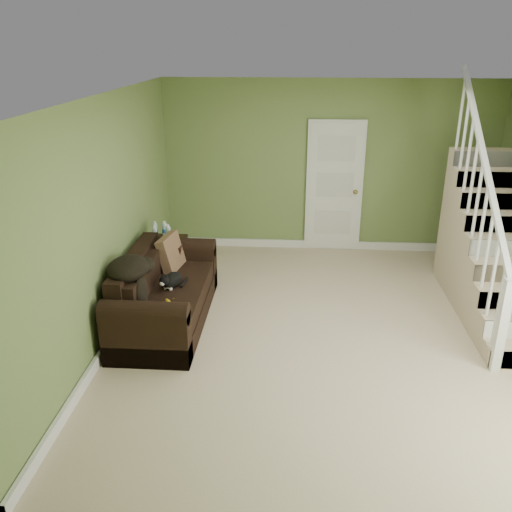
# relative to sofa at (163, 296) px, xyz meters

# --- Properties ---
(floor) EXTENTS (5.00, 5.50, 0.01)m
(floor) POSITION_rel_sofa_xyz_m (2.02, -0.17, -0.31)
(floor) COLOR tan
(floor) RESTS_ON ground
(ceiling) EXTENTS (5.00, 5.50, 0.01)m
(ceiling) POSITION_rel_sofa_xyz_m (2.02, -0.17, 2.29)
(ceiling) COLOR white
(ceiling) RESTS_ON wall_back
(wall_back) EXTENTS (5.00, 0.04, 2.60)m
(wall_back) POSITION_rel_sofa_xyz_m (2.02, 2.58, 0.99)
(wall_back) COLOR olive
(wall_back) RESTS_ON floor
(wall_front) EXTENTS (5.00, 0.04, 2.60)m
(wall_front) POSITION_rel_sofa_xyz_m (2.02, -2.92, 0.99)
(wall_front) COLOR olive
(wall_front) RESTS_ON floor
(wall_left) EXTENTS (0.04, 5.50, 2.60)m
(wall_left) POSITION_rel_sofa_xyz_m (-0.48, -0.17, 0.99)
(wall_left) COLOR olive
(wall_left) RESTS_ON floor
(baseboard_back) EXTENTS (5.00, 0.04, 0.12)m
(baseboard_back) POSITION_rel_sofa_xyz_m (2.02, 2.55, -0.25)
(baseboard_back) COLOR white
(baseboard_back) RESTS_ON floor
(baseboard_left) EXTENTS (0.04, 5.50, 0.12)m
(baseboard_left) POSITION_rel_sofa_xyz_m (-0.45, -0.17, -0.25)
(baseboard_left) COLOR white
(baseboard_left) RESTS_ON floor
(door) EXTENTS (0.86, 0.12, 2.02)m
(door) POSITION_rel_sofa_xyz_m (2.12, 2.54, 0.69)
(door) COLOR white
(door) RESTS_ON floor
(staircase) EXTENTS (1.00, 2.51, 2.82)m
(staircase) POSITION_rel_sofa_xyz_m (4.01, 0.80, 0.33)
(staircase) COLOR tan
(staircase) RESTS_ON floor
(sofa) EXTENTS (0.90, 2.08, 0.82)m
(sofa) POSITION_rel_sofa_xyz_m (0.00, 0.00, 0.00)
(sofa) COLOR black
(sofa) RESTS_ON floor
(side_table) EXTENTS (0.55, 0.55, 0.89)m
(side_table) POSITION_rel_sofa_xyz_m (-0.19, 0.94, 0.03)
(side_table) COLOR black
(side_table) RESTS_ON floor
(cat) EXTENTS (0.27, 0.48, 0.23)m
(cat) POSITION_rel_sofa_xyz_m (0.13, -0.02, 0.22)
(cat) COLOR black
(cat) RESTS_ON sofa
(banana) EXTENTS (0.13, 0.17, 0.05)m
(banana) POSITION_rel_sofa_xyz_m (0.18, -0.45, 0.16)
(banana) COLOR yellow
(banana) RESTS_ON sofa
(throw_pillow) EXTENTS (0.30, 0.50, 0.49)m
(throw_pillow) POSITION_rel_sofa_xyz_m (-0.01, 0.57, 0.31)
(throw_pillow) COLOR #472C1C
(throw_pillow) RESTS_ON sofa
(throw_blanket) EXTENTS (0.52, 0.63, 0.23)m
(throw_blanket) POSITION_rel_sofa_xyz_m (-0.24, -0.43, 0.54)
(throw_blanket) COLOR black
(throw_blanket) RESTS_ON sofa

